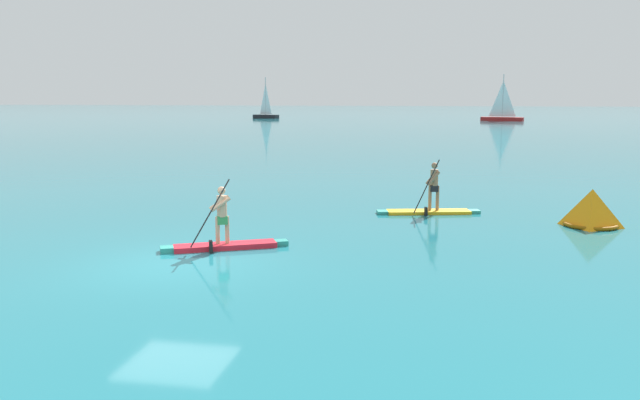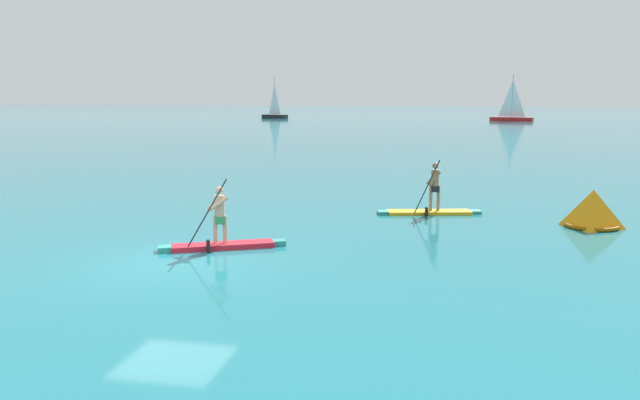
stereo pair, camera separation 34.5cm
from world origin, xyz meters
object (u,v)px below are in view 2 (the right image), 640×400
Objects in this scene: race_marker_buoy at (593,211)px; sailboat_left_horizon at (275,113)px; paddleboarder_mid_center at (221,237)px; sailboat_right_horizon at (512,115)px; paddleboarder_far_right at (430,204)px.

sailboat_left_horizon is (-33.79, 88.28, 0.43)m from race_marker_buoy.
paddleboarder_mid_center is 0.45× the size of sailboat_right_horizon.
paddleboarder_far_right is at bearing -82.00° from sailboat_right_horizon.
sailboat_right_horizon is at bearing 86.87° from race_marker_buoy.
sailboat_left_horizon reaches higher than paddleboarder_mid_center.
paddleboarder_mid_center is at bearing 122.28° from sailboat_left_horizon.
sailboat_right_horizon reaches higher than sailboat_left_horizon.
sailboat_right_horizon is (9.49, 82.49, 0.59)m from paddleboarder_far_right.
paddleboarder_mid_center is 8.13m from paddleboarder_far_right.
paddleboarder_mid_center is 1.91× the size of race_marker_buoy.
race_marker_buoy is 0.24× the size of sailboat_left_horizon.
paddleboarder_far_right is 91.59m from sailboat_left_horizon.
race_marker_buoy is at bearing -179.78° from paddleboarder_mid_center.
race_marker_buoy is at bearing 128.97° from sailboat_left_horizon.
race_marker_buoy is 0.24× the size of sailboat_right_horizon.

